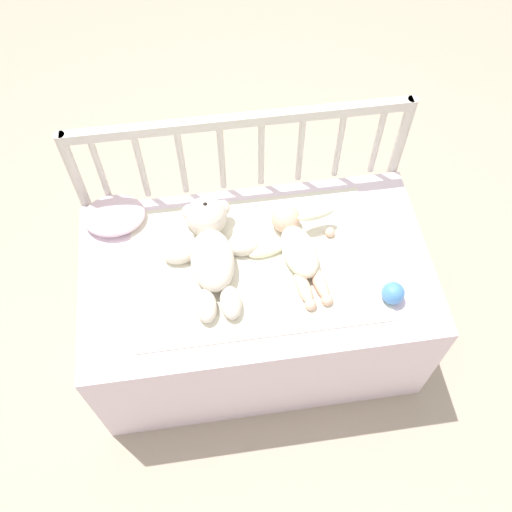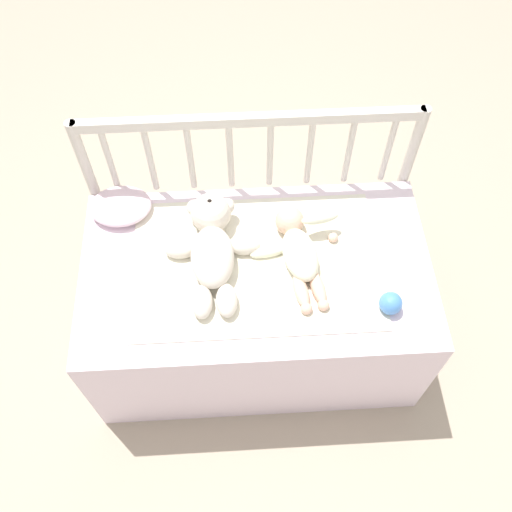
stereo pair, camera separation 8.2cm
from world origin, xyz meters
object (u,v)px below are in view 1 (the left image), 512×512
object	(u,v)px
teddy_bear	(211,248)
toy_ball	(393,293)
small_pillow	(114,215)
baby	(297,247)

from	to	relation	value
teddy_bear	toy_ball	size ratio (longest dim) A/B	6.09
teddy_bear	small_pillow	xyz separation A→B (m)	(-0.31, 0.20, -0.03)
baby	small_pillow	distance (m)	0.63
teddy_bear	toy_ball	world-z (taller)	teddy_bear
teddy_bear	baby	distance (m)	0.28
teddy_bear	toy_ball	xyz separation A→B (m)	(0.54, -0.23, -0.02)
baby	toy_ball	bearing A→B (deg)	-38.15
baby	toy_ball	world-z (taller)	baby
baby	teddy_bear	bearing A→B (deg)	174.64
small_pillow	toy_ball	world-z (taller)	toy_ball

